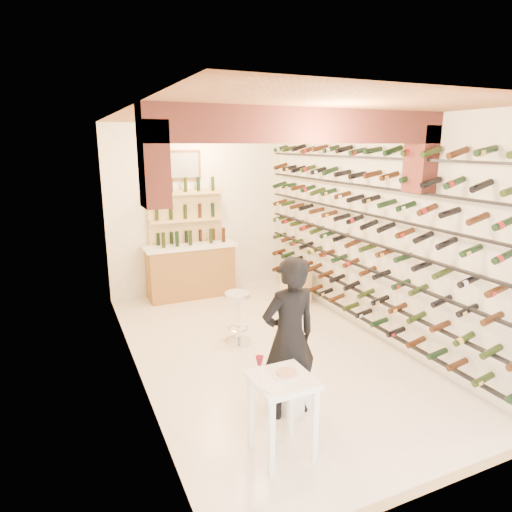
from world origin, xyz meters
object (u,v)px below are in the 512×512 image
Objects in this scene: wine_rack at (359,234)px; tasting_table at (282,391)px; back_counter at (191,269)px; person at (289,338)px; white_stool at (290,386)px; crate_lower at (296,295)px; chrome_barstool at (238,314)px.

tasting_table is (-2.32, -2.05, -0.90)m from wine_rack.
person is at bearing -91.74° from back_counter.
white_stool is 0.28× the size of person.
back_counter is 1.78× the size of tasting_table.
person is (-0.08, -0.10, 0.63)m from white_stool.
white_stool is at bearing -90.62° from back_counter.
white_stool is (0.45, 0.66, -0.40)m from tasting_table.
crate_lower is (2.14, 3.56, -0.51)m from tasting_table.
chrome_barstool is (0.16, 1.86, -0.43)m from person.
person reaches higher than tasting_table.
chrome_barstool is at bearing -144.61° from crate_lower.
person is at bearing -128.36° from white_stool.
wine_rack is 2.55m from person.
person reaches higher than chrome_barstool.
tasting_table is 0.70m from person.
crate_lower is at bearing -34.57° from back_counter.
chrome_barstool is (0.53, 2.41, -0.20)m from tasting_table.
wine_rack is 3.24× the size of person.
wine_rack reaches higher than white_stool.
wine_rack reaches higher than chrome_barstool.
person is 1.92m from chrome_barstool.
wine_rack is at bearing -146.82° from person.
tasting_table is at bearing -102.41° from chrome_barstool.
tasting_table is 0.54× the size of person.
person reaches higher than white_stool.
chrome_barstool is at bearing 76.94° from tasting_table.
crate_lower is (1.69, 2.90, -0.10)m from white_stool.
wine_rack is 11.59× the size of white_stool.
tasting_table is 2.48m from chrome_barstool.
crate_lower is at bearing 35.39° from chrome_barstool.
wine_rack reaches higher than back_counter.
wine_rack is 3.22m from tasting_table.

